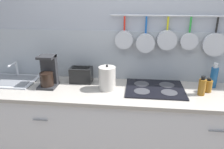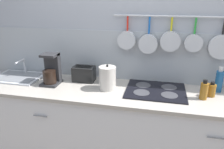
{
  "view_description": "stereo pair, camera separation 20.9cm",
  "coord_description": "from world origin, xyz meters",
  "px_view_note": "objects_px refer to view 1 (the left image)",
  "views": [
    {
      "loc": [
        0.07,
        -1.95,
        1.8
      ],
      "look_at": [
        -0.15,
        0.0,
        1.09
      ],
      "focal_mm": 35.0,
      "sensor_mm": 36.0,
      "label": 1
    },
    {
      "loc": [
        0.28,
        -1.92,
        1.8
      ],
      "look_at": [
        -0.15,
        0.0,
        1.09
      ],
      "focal_mm": 35.0,
      "sensor_mm": 36.0,
      "label": 2
    }
  ],
  "objects_px": {
    "toaster": "(81,75)",
    "bottle_dish_soap": "(208,86)",
    "bottle_sesame_oil": "(202,87)",
    "bottle_vinegar": "(214,77)",
    "kettle": "(107,78)",
    "coffee_maker": "(48,74)"
  },
  "relations": [
    {
      "from": "toaster",
      "to": "bottle_dish_soap",
      "type": "xyz_separation_m",
      "value": [
        1.27,
        -0.11,
        -0.02
      ]
    },
    {
      "from": "bottle_sesame_oil",
      "to": "bottle_vinegar",
      "type": "height_order",
      "value": "bottle_vinegar"
    },
    {
      "from": "kettle",
      "to": "bottle_sesame_oil",
      "type": "height_order",
      "value": "kettle"
    },
    {
      "from": "bottle_dish_soap",
      "to": "bottle_vinegar",
      "type": "xyz_separation_m",
      "value": [
        0.08,
        0.13,
        0.05
      ]
    },
    {
      "from": "toaster",
      "to": "bottle_sesame_oil",
      "type": "xyz_separation_m",
      "value": [
        1.19,
        -0.19,
        0.0
      ]
    },
    {
      "from": "bottle_vinegar",
      "to": "bottle_sesame_oil",
      "type": "bearing_deg",
      "value": -128.85
    },
    {
      "from": "bottle_sesame_oil",
      "to": "kettle",
      "type": "bearing_deg",
      "value": 178.06
    },
    {
      "from": "coffee_maker",
      "to": "bottle_vinegar",
      "type": "distance_m",
      "value": 1.66
    },
    {
      "from": "toaster",
      "to": "bottle_vinegar",
      "type": "height_order",
      "value": "bottle_vinegar"
    },
    {
      "from": "kettle",
      "to": "bottle_vinegar",
      "type": "height_order",
      "value": "kettle"
    },
    {
      "from": "coffee_maker",
      "to": "bottle_sesame_oil",
      "type": "height_order",
      "value": "coffee_maker"
    },
    {
      "from": "bottle_sesame_oil",
      "to": "bottle_dish_soap",
      "type": "distance_m",
      "value": 0.11
    },
    {
      "from": "kettle",
      "to": "bottle_sesame_oil",
      "type": "distance_m",
      "value": 0.89
    },
    {
      "from": "toaster",
      "to": "bottle_dish_soap",
      "type": "height_order",
      "value": "toaster"
    },
    {
      "from": "toaster",
      "to": "kettle",
      "type": "relative_size",
      "value": 0.96
    },
    {
      "from": "bottle_dish_soap",
      "to": "bottle_vinegar",
      "type": "distance_m",
      "value": 0.16
    },
    {
      "from": "coffee_maker",
      "to": "bottle_dish_soap",
      "type": "relative_size",
      "value": 2.28
    },
    {
      "from": "coffee_maker",
      "to": "kettle",
      "type": "height_order",
      "value": "coffee_maker"
    },
    {
      "from": "bottle_dish_soap",
      "to": "toaster",
      "type": "bearing_deg",
      "value": 174.96
    },
    {
      "from": "bottle_sesame_oil",
      "to": "bottle_dish_soap",
      "type": "bearing_deg",
      "value": 43.23
    },
    {
      "from": "toaster",
      "to": "bottle_sesame_oil",
      "type": "bearing_deg",
      "value": -9.0
    },
    {
      "from": "bottle_sesame_oil",
      "to": "bottle_dish_soap",
      "type": "height_order",
      "value": "bottle_sesame_oil"
    }
  ]
}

